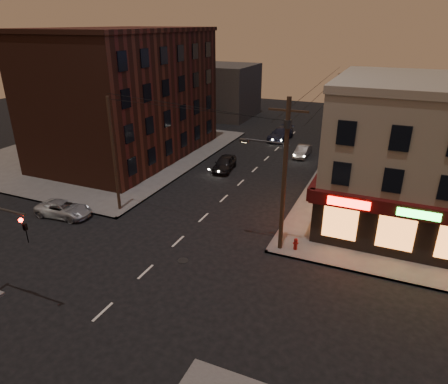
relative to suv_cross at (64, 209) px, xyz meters
The scene contains 15 objects.
ground 10.85m from the suv_cross, 21.02° to the right, with size 120.00×120.00×0.00m, color black.
sidewalk_nw 17.06m from the suv_cross, 117.57° to the left, with size 24.00×28.00×0.15m, color #514F4C.
pizza_building 28.13m from the suv_cross, 20.13° to the left, with size 15.85×12.85×10.50m.
brick_apartment 16.86m from the suv_cross, 106.20° to the left, with size 12.00×20.00×13.00m, color #401F14.
bg_building_ne_a 41.87m from the suv_cross, 54.75° to the left, with size 10.00×12.00×7.00m, color #3F3D3A.
bg_building_nw 38.37m from the suv_cross, 94.34° to the left, with size 9.00×10.00×8.00m, color #3F3D3A.
bg_building_ne_b 53.00m from the suv_cross, 65.32° to the left, with size 8.00×8.00×6.00m, color #3F3D3A.
utility_pole_main 17.67m from the suv_cross, ahead, with size 4.20×0.44×10.00m.
utility_pole_far 33.05m from the suv_cross, 58.98° to the left, with size 0.26×0.26×9.00m, color #382619.
utility_pole_west 5.83m from the suv_cross, 38.32° to the left, with size 0.24×0.24×9.00m, color #382619.
suv_cross is the anchor object (origin of this frame).
sedan_near 16.43m from the suv_cross, 63.61° to the left, with size 1.74×4.33×1.47m, color black.
sedan_mid 26.18m from the suv_cross, 58.72° to the left, with size 1.31×3.75×1.24m, color slate.
sedan_far 29.66m from the suv_cross, 71.59° to the left, with size 2.11×5.18×1.50m, color #1A1F35.
fire_hydrant 18.03m from the suv_cross, ahead, with size 0.38×0.38×0.83m.
Camera 1 is at (12.60, -16.89, 14.09)m, focal length 32.00 mm.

